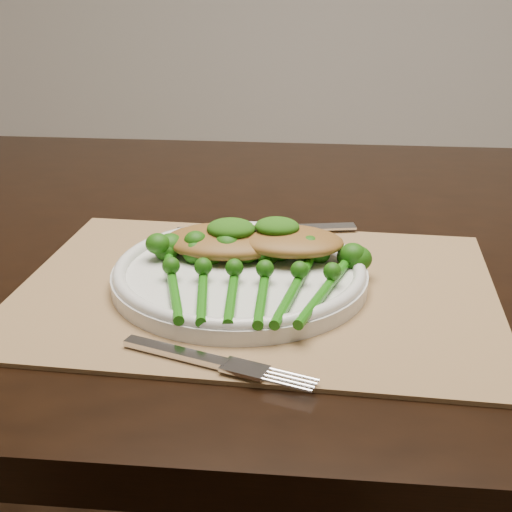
# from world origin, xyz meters

# --- Properties ---
(dining_table) EXTENTS (1.65, 0.99, 0.75)m
(dining_table) POSITION_xyz_m (-0.01, 0.03, 0.38)
(dining_table) COLOR black
(dining_table) RESTS_ON ground
(placemat) EXTENTS (0.48, 0.35, 0.00)m
(placemat) POSITION_xyz_m (-0.05, -0.15, 0.75)
(placemat) COLOR #95734B
(placemat) RESTS_ON dining_table
(dinner_plate) EXTENTS (0.26, 0.26, 0.02)m
(dinner_plate) POSITION_xyz_m (-0.06, -0.14, 0.77)
(dinner_plate) COLOR silver
(dinner_plate) RESTS_ON placemat
(knife) EXTENTS (0.21, 0.07, 0.01)m
(knife) POSITION_xyz_m (-0.08, 0.00, 0.76)
(knife) COLOR silver
(knife) RESTS_ON placemat
(fork) EXTENTS (0.17, 0.06, 0.01)m
(fork) POSITION_xyz_m (-0.04, -0.30, 0.76)
(fork) COLOR silver
(fork) RESTS_ON placemat
(chicken_fillet_left) EXTENTS (0.14, 0.10, 0.03)m
(chicken_fillet_left) POSITION_xyz_m (-0.09, -0.10, 0.78)
(chicken_fillet_left) COLOR olive
(chicken_fillet_left) RESTS_ON dinner_plate
(chicken_fillet_right) EXTENTS (0.12, 0.08, 0.02)m
(chicken_fillet_right) POSITION_xyz_m (-0.02, -0.10, 0.79)
(chicken_fillet_right) COLOR olive
(chicken_fillet_right) RESTS_ON dinner_plate
(pesto_dollop_left) EXTENTS (0.05, 0.04, 0.02)m
(pesto_dollop_left) POSITION_xyz_m (-0.08, -0.10, 0.80)
(pesto_dollop_left) COLOR #16460A
(pesto_dollop_left) RESTS_ON chicken_fillet_left
(pesto_dollop_right) EXTENTS (0.05, 0.04, 0.02)m
(pesto_dollop_right) POSITION_xyz_m (-0.03, -0.09, 0.80)
(pesto_dollop_right) COLOR #16460A
(pesto_dollop_right) RESTS_ON chicken_fillet_right
(broccolini_bundle) EXTENTS (0.18, 0.20, 0.04)m
(broccolini_bundle) POSITION_xyz_m (-0.05, -0.19, 0.77)
(broccolini_bundle) COLOR #18620C
(broccolini_bundle) RESTS_ON dinner_plate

